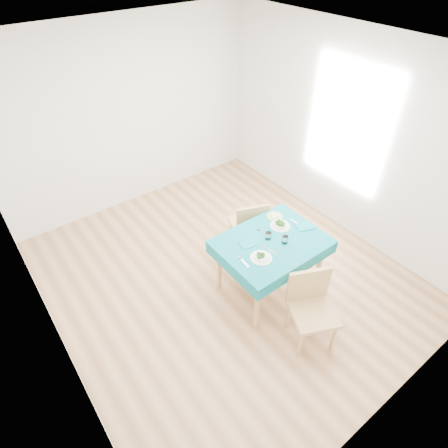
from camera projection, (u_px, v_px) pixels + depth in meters
room_shell at (224, 188)px, 3.99m from camera, size 4.02×4.52×2.73m
table at (269, 265)px, 4.46m from camera, size 1.19×0.90×0.76m
chair_near at (315, 305)px, 3.77m from camera, size 0.62×0.64×1.13m
chair_far at (247, 218)px, 4.91m from camera, size 0.56×0.59×1.06m
bowl_near at (261, 256)px, 3.99m from camera, size 0.24×0.24×0.07m
bowl_far at (280, 224)px, 4.40m from camera, size 0.24×0.24×0.07m
fork_near at (244, 262)px, 3.96m from camera, size 0.04×0.17×0.00m
knife_near at (270, 250)px, 4.11m from camera, size 0.06×0.23×0.00m
fork_far at (263, 232)px, 4.34m from camera, size 0.07×0.16×0.00m
knife_far at (297, 223)px, 4.46m from camera, size 0.04×0.23×0.00m
napkin_near at (248, 244)px, 4.17m from camera, size 0.20×0.16×0.01m
napkin_far at (305, 226)px, 4.41m from camera, size 0.24×0.20×0.01m
tumbler_center at (268, 236)px, 4.22m from camera, size 0.07×0.07×0.09m
tumbler_side at (285, 240)px, 4.17m from camera, size 0.07×0.07×0.09m
side_plate at (274, 216)px, 4.56m from camera, size 0.19×0.19×0.01m
bread_slice at (275, 216)px, 4.55m from camera, size 0.12×0.12×0.01m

